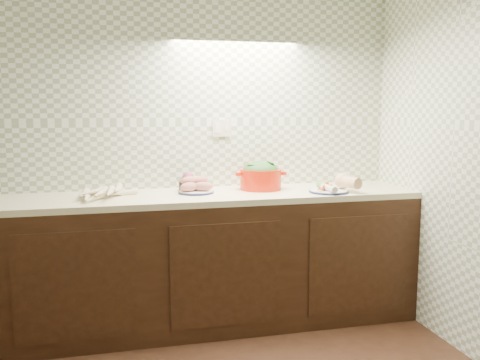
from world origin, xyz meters
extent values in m
cube|color=#92A381|center=(0.00, 1.78, 1.30)|extent=(3.60, 0.05, 2.60)
cube|color=beige|center=(0.55, 1.79, 1.32)|extent=(0.13, 0.01, 0.12)
cube|color=black|center=(0.00, 1.50, 0.43)|extent=(3.60, 0.60, 0.86)
cube|color=#F7E9C0|center=(0.00, 1.50, 0.88)|extent=(3.60, 0.60, 0.04)
cone|color=beige|center=(-0.17, 1.48, 0.92)|extent=(0.23, 0.17, 0.05)
cone|color=beige|center=(-0.24, 1.52, 0.92)|extent=(0.05, 0.23, 0.04)
cone|color=beige|center=(-0.27, 1.45, 0.92)|extent=(0.13, 0.20, 0.04)
cone|color=beige|center=(-0.21, 1.55, 0.92)|extent=(0.15, 0.19, 0.05)
cone|color=beige|center=(-0.19, 1.45, 0.92)|extent=(0.12, 0.20, 0.05)
cone|color=beige|center=(-0.19, 1.49, 0.93)|extent=(0.14, 0.22, 0.05)
cone|color=beige|center=(-0.39, 1.47, 0.93)|extent=(0.15, 0.20, 0.05)
cone|color=beige|center=(-0.33, 1.51, 0.94)|extent=(0.09, 0.19, 0.04)
cone|color=beige|center=(-0.35, 1.53, 0.95)|extent=(0.09, 0.20, 0.05)
cone|color=beige|center=(-0.32, 1.48, 0.94)|extent=(0.16, 0.17, 0.04)
cone|color=beige|center=(-0.29, 1.52, 0.95)|extent=(0.14, 0.18, 0.04)
cylinder|color=#181E46|center=(0.32, 1.54, 0.91)|extent=(0.24, 0.24, 0.01)
cylinder|color=white|center=(0.32, 1.54, 0.91)|extent=(0.22, 0.22, 0.02)
ellipsoid|color=#AE6C5C|center=(0.27, 1.52, 0.95)|extent=(0.14, 0.08, 0.06)
ellipsoid|color=#AE6C5C|center=(0.37, 1.52, 0.95)|extent=(0.14, 0.08, 0.06)
ellipsoid|color=#AE6C5C|center=(0.32, 1.58, 0.95)|extent=(0.14, 0.08, 0.06)
ellipsoid|color=#AE6C5C|center=(0.28, 1.56, 0.98)|extent=(0.14, 0.08, 0.06)
ellipsoid|color=#AE6C5C|center=(0.35, 1.58, 0.98)|extent=(0.14, 0.08, 0.06)
cylinder|color=black|center=(0.31, 1.66, 0.93)|extent=(0.17, 0.17, 0.06)
sphere|color=maroon|center=(0.29, 1.66, 0.98)|extent=(0.09, 0.09, 0.09)
sphere|color=white|center=(0.34, 1.67, 0.97)|extent=(0.05, 0.05, 0.05)
cylinder|color=red|center=(0.78, 1.59, 0.97)|extent=(0.32, 0.32, 0.14)
cube|color=red|center=(0.63, 1.61, 1.01)|extent=(0.04, 0.07, 0.02)
cube|color=red|center=(0.94, 1.57, 1.01)|extent=(0.04, 0.07, 0.02)
ellipsoid|color=#376C2B|center=(0.78, 1.59, 1.03)|extent=(0.26, 0.26, 0.14)
cylinder|color=#181E46|center=(1.19, 1.36, 0.91)|extent=(0.27, 0.27, 0.01)
cylinder|color=white|center=(1.19, 1.36, 0.91)|extent=(0.25, 0.25, 0.02)
cone|color=#C95917|center=(1.19, 1.39, 0.93)|extent=(0.12, 0.14, 0.03)
cone|color=#C95917|center=(1.20, 1.36, 0.93)|extent=(0.11, 0.15, 0.03)
cone|color=#C95917|center=(1.17, 1.36, 0.93)|extent=(0.14, 0.12, 0.03)
cone|color=#C95917|center=(1.19, 1.39, 0.95)|extent=(0.13, 0.12, 0.03)
cylinder|color=beige|center=(1.17, 1.30, 0.94)|extent=(0.05, 0.17, 0.04)
cylinder|color=#467330|center=(1.18, 1.44, 0.94)|extent=(0.05, 0.11, 0.05)
camera|label=1|loc=(-0.23, -1.94, 1.48)|focal=40.00mm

